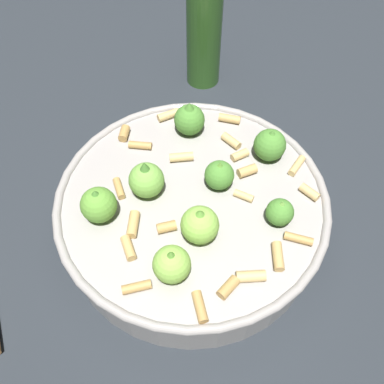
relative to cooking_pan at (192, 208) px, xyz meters
The scene contains 3 objects.
ground_plane 0.04m from the cooking_pan, 24.49° to the left, with size 2.40×2.40×0.00m, color #23282D.
cooking_pan is the anchor object (origin of this frame).
olive_oil_bottle 0.33m from the cooking_pan, behind, with size 0.06×0.06×0.25m.
Camera 1 is at (0.30, 0.01, 0.49)m, focal length 38.14 mm.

